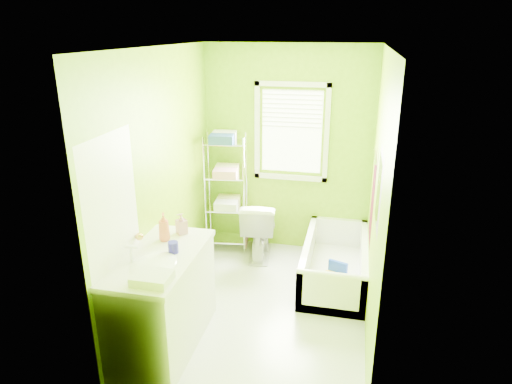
% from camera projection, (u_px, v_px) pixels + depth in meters
% --- Properties ---
extents(ground, '(2.90, 2.90, 0.00)m').
position_uv_depth(ground, '(263.00, 304.00, 4.82)').
color(ground, silver).
rests_on(ground, ground).
extents(room_envelope, '(2.14, 2.94, 2.62)m').
position_uv_depth(room_envelope, '(264.00, 164.00, 4.30)').
color(room_envelope, '#7AAC08').
rests_on(room_envelope, ground).
extents(window, '(0.92, 0.05, 1.22)m').
position_uv_depth(window, '(292.00, 127.00, 5.57)').
color(window, white).
rests_on(window, ground).
extents(door, '(0.09, 0.80, 2.00)m').
position_uv_depth(door, '(117.00, 253.00, 3.78)').
color(door, white).
rests_on(door, ground).
extents(right_wall_decor, '(0.04, 1.48, 1.17)m').
position_uv_depth(right_wall_decor, '(375.00, 196.00, 4.15)').
color(right_wall_decor, '#42070F').
rests_on(right_wall_decor, ground).
extents(bathtub, '(0.71, 1.51, 0.49)m').
position_uv_depth(bathtub, '(334.00, 268.00, 5.24)').
color(bathtub, white).
rests_on(bathtub, ground).
extents(toilet, '(0.51, 0.79, 0.76)m').
position_uv_depth(toilet, '(259.00, 228.00, 5.74)').
color(toilet, white).
rests_on(toilet, ground).
extents(vanity, '(0.62, 1.22, 1.18)m').
position_uv_depth(vanity, '(163.00, 298.00, 4.06)').
color(vanity, silver).
rests_on(vanity, ground).
extents(wire_shelf_unit, '(0.55, 0.45, 1.55)m').
position_uv_depth(wire_shelf_unit, '(227.00, 181.00, 5.74)').
color(wire_shelf_unit, silver).
rests_on(wire_shelf_unit, ground).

